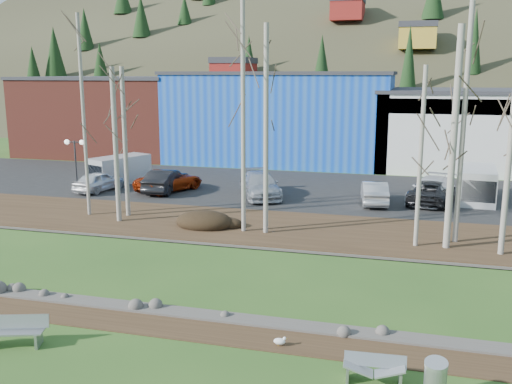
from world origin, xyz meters
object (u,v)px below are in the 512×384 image
(car_1, at_px, (166,180))
(van_white, at_px, (478,185))
(bench_damaged, at_px, (374,369))
(car_0, at_px, (99,181))
(car_3, at_px, (260,185))
(van_grey, at_px, (118,170))
(car_6, at_px, (432,190))
(seagull, at_px, (280,341))
(car_2, at_px, (169,181))
(car_5, at_px, (431,192))
(car_4, at_px, (374,192))
(litter_bin, at_px, (435,382))
(street_lamp, at_px, (75,151))
(bench_intact, at_px, (14,331))

(car_1, bearing_deg, van_white, -175.21)
(bench_damaged, distance_m, car_0, 28.42)
(car_0, distance_m, car_1, 4.68)
(car_3, xyz_separation_m, van_grey, (-11.36, 1.73, 0.20))
(car_6, bearing_deg, seagull, -86.94)
(car_6, bearing_deg, car_1, -159.18)
(bench_damaged, xyz_separation_m, car_3, (-8.78, 21.32, 0.56))
(car_2, distance_m, car_5, 17.46)
(car_1, distance_m, car_4, 14.11)
(litter_bin, relative_size, van_grey, 0.20)
(street_lamp, xyz_separation_m, car_0, (0.94, 1.19, -2.21))
(seagull, distance_m, van_white, 23.61)
(van_grey, bearing_deg, bench_intact, -46.02)
(bench_damaged, relative_size, van_white, 0.33)
(bench_intact, distance_m, car_6, 26.66)
(car_1, relative_size, car_6, 0.89)
(bench_damaged, bearing_deg, street_lamp, 134.10)
(car_5, bearing_deg, car_2, 11.79)
(car_2, height_order, car_6, car_6)
(bench_intact, relative_size, car_4, 0.45)
(street_lamp, relative_size, car_5, 0.70)
(car_2, distance_m, car_4, 14.00)
(car_1, relative_size, car_2, 0.94)
(street_lamp, xyz_separation_m, van_grey, (0.83, 4.09, -1.90))
(car_6, bearing_deg, car_2, -160.17)
(car_5, xyz_separation_m, van_white, (2.86, 1.26, 0.34))
(car_3, bearing_deg, street_lamp, 167.05)
(litter_bin, height_order, car_2, car_2)
(van_white, xyz_separation_m, van_grey, (-25.09, -0.49, -0.07))
(car_5, relative_size, van_grey, 1.06)
(litter_bin, distance_m, car_4, 21.86)
(car_0, bearing_deg, car_4, -166.90)
(seagull, distance_m, car_3, 20.88)
(bench_intact, bearing_deg, car_3, 67.01)
(car_3, bearing_deg, car_0, 162.05)
(seagull, xyz_separation_m, car_1, (-12.57, 19.91, 0.75))
(car_2, height_order, car_5, car_5)
(car_4, height_order, car_5, car_5)
(bench_intact, relative_size, van_white, 0.39)
(car_0, relative_size, car_5, 0.77)
(car_6, height_order, van_white, van_white)
(van_white, bearing_deg, car_4, -154.92)
(bench_damaged, bearing_deg, car_6, 80.88)
(litter_bin, bearing_deg, car_4, 97.63)
(bench_intact, xyz_separation_m, street_lamp, (-10.23, 19.72, 2.57))
(car_5, distance_m, van_white, 3.15)
(bench_damaged, relative_size, car_3, 0.31)
(litter_bin, distance_m, van_grey, 32.01)
(bench_intact, height_order, car_0, car_0)
(street_lamp, bearing_deg, seagull, -47.95)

